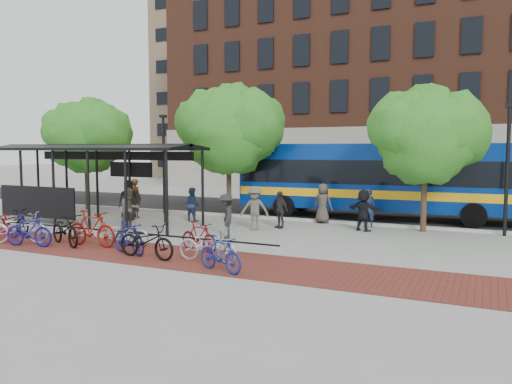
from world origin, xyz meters
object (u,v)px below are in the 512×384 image
at_px(pedestrian_8, 130,209).
at_px(bike_2, 19,228).
at_px(bus, 378,176).
at_px(pedestrian_4, 280,210).
at_px(tree_c, 428,132).
at_px(bike_6, 123,233).
at_px(tree_a, 88,133).
at_px(bike_11, 220,254).
at_px(lamp_post_left, 164,161).
at_px(bike_4, 65,230).
at_px(pedestrian_3, 255,208).
at_px(pedestrian_6, 323,203).
at_px(pedestrian_9, 226,216).
at_px(pedestrian_2, 192,204).
at_px(bike_7, 129,238).
at_px(pedestrian_1, 136,198).
at_px(bus_shelter, 90,157).
at_px(bike_1, 1,227).
at_px(bike_5, 92,228).
at_px(pedestrian_5, 363,210).
at_px(bike_10, 207,245).
at_px(bike_9, 199,237).
at_px(pedestrian_7, 368,208).
at_px(lamp_post_right, 507,165).
at_px(bike_3, 29,231).
at_px(tree_b, 231,126).
at_px(pedestrian_0, 128,200).
at_px(bike_8, 146,241).

bearing_deg(pedestrian_8, bike_2, -179.32).
bearing_deg(bus, pedestrian_4, -125.47).
distance_m(tree_c, bike_6, 12.51).
bearing_deg(tree_a, bike_11, -34.66).
distance_m(lamp_post_left, bike_2, 9.41).
relative_size(tree_a, bus, 0.46).
height_order(bike_4, pedestrian_3, pedestrian_3).
distance_m(pedestrian_6, pedestrian_9, 5.71).
bearing_deg(pedestrian_9, pedestrian_8, -119.83).
bearing_deg(pedestrian_3, pedestrian_2, 147.10).
distance_m(bike_7, pedestrian_8, 4.93).
relative_size(tree_a, pedestrian_1, 3.22).
relative_size(bus_shelter, pedestrian_3, 5.77).
xyz_separation_m(bike_1, bike_5, (3.83, 0.55, 0.11)).
bearing_deg(pedestrian_5, tree_c, -138.06).
relative_size(bike_1, pedestrian_4, 1.09).
relative_size(bike_11, pedestrian_6, 0.93).
height_order(bike_2, bike_10, bike_2).
distance_m(lamp_post_left, bike_1, 9.31).
height_order(bike_2, pedestrian_9, pedestrian_9).
relative_size(lamp_post_left, pedestrian_1, 2.67).
xyz_separation_m(bike_9, pedestrian_7, (3.89, 7.58, 0.33)).
bearing_deg(bike_1, bike_5, -67.92).
distance_m(lamp_post_right, bike_3, 17.82).
bearing_deg(bus, bike_1, -136.02).
xyz_separation_m(bike_3, pedestrian_4, (6.34, 7.41, 0.24)).
bearing_deg(bike_5, pedestrian_8, 18.05).
bearing_deg(bike_10, tree_a, 56.44).
distance_m(lamp_post_right, pedestrian_9, 10.99).
xyz_separation_m(bike_6, pedestrian_7, (6.71, 7.99, 0.35)).
bearing_deg(pedestrian_3, pedestrian_1, 155.14).
height_order(pedestrian_3, pedestrian_9, pedestrian_3).
xyz_separation_m(bus_shelter, bike_4, (3.12, -4.62, -2.44)).
distance_m(pedestrian_2, pedestrian_8, 3.36).
bearing_deg(bike_7, pedestrian_8, 57.92).
bearing_deg(bike_4, pedestrian_3, -16.20).
relative_size(tree_b, pedestrian_5, 3.78).
xyz_separation_m(bus_shelter, bus, (11.64, 6.90, -0.92)).
bearing_deg(bike_5, pedestrian_2, 1.14).
relative_size(bike_2, pedestrian_0, 1.13).
bearing_deg(pedestrian_7, pedestrian_9, 32.63).
relative_size(bike_6, pedestrian_0, 0.96).
bearing_deg(pedestrian_4, pedestrian_0, -147.87).
distance_m(bike_10, pedestrian_8, 7.01).
relative_size(bus_shelter, bike_2, 4.91).
height_order(lamp_post_right, bike_8, lamp_post_right).
bearing_deg(bike_6, pedestrian_4, -50.13).
xyz_separation_m(bike_1, bike_11, (9.62, -0.69, -0.01)).
bearing_deg(bike_7, bus, -6.06).
height_order(bike_10, pedestrian_5, pedestrian_5).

